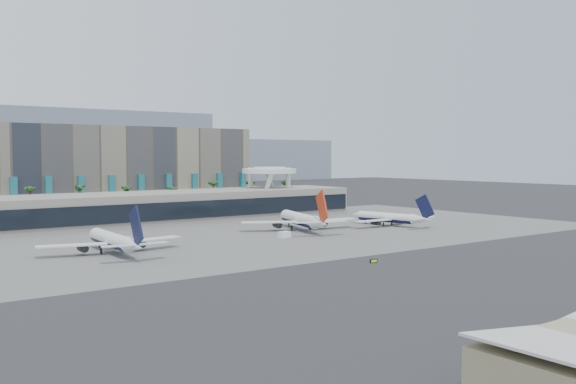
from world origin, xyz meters
TOP-DOWN VIEW (x-y plane):
  - ground at (0.00, 0.00)m, footprint 900.00×900.00m
  - apron_pad at (0.00, 55.00)m, footprint 260.00×130.00m
  - mountain_ridge at (27.88, 470.00)m, footprint 680.00×60.00m
  - hotel at (10.00, 174.41)m, footprint 140.00×30.00m
  - terminal at (0.00, 109.84)m, footprint 170.00×32.50m
  - saucer_structure at (55.00, 116.00)m, footprint 26.00×26.00m
  - palm_row at (7.00, 145.00)m, footprint 157.80×2.80m
  - airliner_left at (-54.04, 35.78)m, footprint 41.49×42.77m
  - airliner_centre at (22.28, 48.45)m, footprint 43.45×45.01m
  - airliner_right at (58.83, 39.89)m, footprint 36.06×37.44m
  - service_vehicle_a at (-52.95, 41.24)m, footprint 5.13×3.08m
  - service_vehicle_b at (4.69, 35.18)m, footprint 4.25×2.75m
  - taxiway_sign at (-6.67, -18.93)m, footprint 2.18×0.70m

SIDE VIEW (x-z plane):
  - ground at x=0.00m, z-range 0.00..0.00m
  - apron_pad at x=0.00m, z-range 0.00..0.06m
  - taxiway_sign at x=-6.67m, z-range 0.00..0.98m
  - service_vehicle_b at x=4.69m, z-range 0.00..2.06m
  - service_vehicle_a at x=-52.95m, z-range 0.00..2.36m
  - airliner_right at x=58.83m, z-range -3.23..9.80m
  - airliner_left at x=-54.04m, z-range -3.66..11.10m
  - airliner_centre at x=22.28m, z-range -3.96..12.03m
  - terminal at x=0.00m, z-range -0.73..13.77m
  - palm_row at x=7.00m, z-range 3.95..17.05m
  - hotel at x=10.00m, z-range -4.19..37.81m
  - saucer_structure at x=55.00m, z-range 7.51..29.40m
  - mountain_ridge at x=27.88m, z-range -5.11..64.89m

